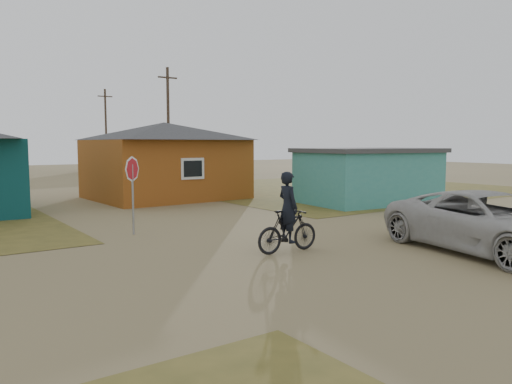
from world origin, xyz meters
TOP-DOWN VIEW (x-y plane):
  - ground at (0.00, 0.00)m, footprint 120.00×120.00m
  - grass_ne at (14.00, 13.00)m, footprint 20.00×18.00m
  - house_yellow at (2.50, 14.00)m, footprint 7.72×6.76m
  - shed_turquoise at (9.50, 6.50)m, footprint 6.71×4.93m
  - house_beige_east at (10.00, 40.00)m, footprint 6.95×6.05m
  - utility_pole_near at (6.50, 22.00)m, footprint 1.40×0.20m
  - utility_pole_far at (7.50, 38.00)m, footprint 1.40×0.20m
  - stop_sign at (-2.77, 4.95)m, footprint 0.78×0.26m
  - cyclist at (-0.44, 0.20)m, footprint 1.88×0.69m
  - vehicle at (3.74, -2.88)m, footprint 3.66×6.11m

SIDE VIEW (x-z plane):
  - ground at x=0.00m, z-range 0.00..0.00m
  - grass_ne at x=14.00m, z-range 0.00..0.01m
  - cyclist at x=-0.44m, z-range -0.29..1.82m
  - vehicle at x=3.74m, z-range 0.00..1.59m
  - shed_turquoise at x=9.50m, z-range 0.01..2.61m
  - stop_sign at x=-2.77m, z-range 0.58..3.01m
  - house_beige_east at x=10.00m, z-range 0.06..3.66m
  - house_yellow at x=2.50m, z-range 0.05..3.95m
  - utility_pole_near at x=6.50m, z-range 0.14..8.14m
  - utility_pole_far at x=7.50m, z-range 0.14..8.14m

